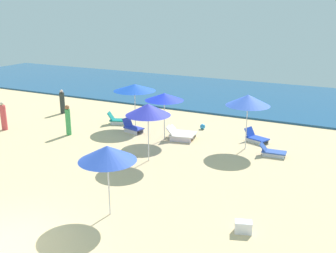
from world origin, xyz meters
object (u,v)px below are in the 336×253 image
Objects in this scene: lounge_chair_0_0 at (272,151)px; beach_ball_1 at (203,127)px; umbrella_3 at (135,88)px; cooler_box_0 at (243,227)px; lounge_chair_3_1 at (132,127)px; beachgoer_1 at (4,117)px; lounge_chair_4_0 at (182,132)px; beachgoer_0 at (62,102)px; umbrella_0 at (248,100)px; lounge_chair_4_1 at (179,135)px; lounge_chair_3_0 at (118,120)px; umbrella_4 at (164,97)px; umbrella_1 at (107,153)px; beachgoer_3 at (68,120)px; lounge_chair_0_1 at (256,137)px; umbrella_2 at (148,109)px.

lounge_chair_0_0 reaches higher than beach_ball_1.
umbrella_3 reaches higher than cooler_box_0.
beach_ball_1 is (3.37, 2.36, -0.13)m from lounge_chair_3_1.
beachgoer_1 reaches higher than cooler_box_0.
beachgoer_0 is at bearing 74.19° from lounge_chair_4_0.
beachgoer_1 is (-13.47, -3.16, -1.74)m from umbrella_0.
beach_ball_1 is at bearing -20.54° from lounge_chair_4_1.
lounge_chair_3_0 is 4.66m from umbrella_4.
lounge_chair_4_0 is 0.98× the size of beachgoer_0.
lounge_chair_4_1 reaches higher than lounge_chair_4_0.
umbrella_1 is 9.63m from lounge_chair_3_1.
umbrella_3 is 4.22m from beachgoer_3.
lounge_chair_4_1 reaches higher than lounge_chair_0_1.
umbrella_1 reaches higher than beachgoer_1.
umbrella_4 is at bearing 86.60° from lounge_chair_0_0.
lounge_chair_4_1 is (-1.27, 8.28, -1.95)m from umbrella_1.
beachgoer_1 is (-6.52, -3.94, -1.61)m from umbrella_3.
beach_ball_1 is at bearing 116.55° from beachgoer_0.
umbrella_0 reaches higher than beachgoer_3.
umbrella_0 is at bearing 75.20° from umbrella_1.
umbrella_1 is 1.93× the size of lounge_chair_3_1.
cooler_box_0 is at bearing -116.98° from lounge_chair_3_1.
lounge_chair_3_0 is 3.33m from beachgoer_3.
umbrella_1 is 8.60m from lounge_chair_4_1.
umbrella_0 reaches higher than umbrella_3.
beachgoer_0 reaches higher than cooler_box_0.
lounge_chair_0_0 is 9.22m from umbrella_1.
lounge_chair_0_0 is at bearing -63.34° from beachgoer_3.
cooler_box_0 is at bearing 1.14° from beachgoer_1.
umbrella_2 is 3.95m from lounge_chair_4_1.
umbrella_0 is at bearing -116.58° from lounge_chair_3_0.
umbrella_4 is (-4.32, -0.55, -0.16)m from umbrella_0.
lounge_chair_3_1 is (-6.74, -1.51, 0.04)m from lounge_chair_0_1.
lounge_chair_4_1 is at bearing 84.25° from lounge_chair_0_0.
lounge_chair_0_1 is at bearing 52.92° from umbrella_2.
umbrella_2 is 10.81m from beachgoer_0.
lounge_chair_4_1 is at bearing -17.95° from umbrella_3.
lounge_chair_0_1 is 4.38× the size of beach_ball_1.
lounge_chair_3_0 is (-8.25, 0.82, -2.25)m from umbrella_0.
lounge_chair_3_0 is at bearing 136.56° from umbrella_2.
lounge_chair_3_0 is 4.65m from lounge_chair_4_0.
beachgoer_3 reaches higher than lounge_chair_3_1.
beachgoer_1 is at bearing -166.81° from umbrella_0.
umbrella_1 is 11.00m from beach_ball_1.
lounge_chair_3_1 is at bearing 75.10° from lounge_chair_4_1.
lounge_chair_3_1 is 2.43× the size of cooler_box_0.
umbrella_4 is at bearing 131.12° from lounge_chair_4_0.
lounge_chair_0_0 is at bearing 65.70° from umbrella_1.
umbrella_0 reaches higher than beachgoer_0.
umbrella_0 is at bearing -103.88° from lounge_chair_4_0.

